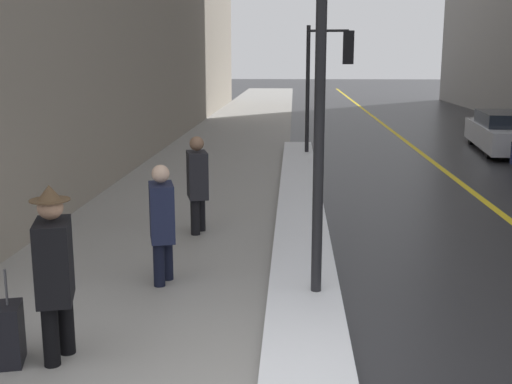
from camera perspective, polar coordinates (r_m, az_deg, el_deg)
name	(u,v)px	position (r m, az deg, el deg)	size (l,w,h in m)	color
sidewalk_slab	(225,151)	(19.93, -2.76, 3.66)	(4.00, 80.00, 0.01)	gray
road_centre_stripe	(421,153)	(20.20, 14.46, 3.39)	(0.16, 80.00, 0.00)	gold
snow_bank_curb	(300,208)	(12.00, 3.97, -1.42)	(0.84, 17.33, 0.21)	white
lamp_post	(320,87)	(7.09, 5.71, 9.31)	(0.28, 0.28, 4.19)	black
traffic_light_near	(333,64)	(18.19, 6.84, 11.27)	(1.31, 0.33, 3.72)	black
pedestrian_in_fedora	(54,267)	(6.35, -17.48, -6.36)	(0.44, 0.77, 1.73)	black
pedestrian_trailing	(162,219)	(8.21, -8.36, -2.36)	(0.41, 0.56, 1.56)	black
pedestrian_in_glasses	(197,180)	(10.51, -5.23, 1.06)	(0.43, 0.58, 1.62)	black
parked_car_silver	(509,132)	(21.24, 21.54, 4.96)	(2.34, 5.03, 1.22)	#B2B2B7
rolling_suitcase	(10,335)	(6.62, -21.02, -11.75)	(0.30, 0.40, 0.95)	black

